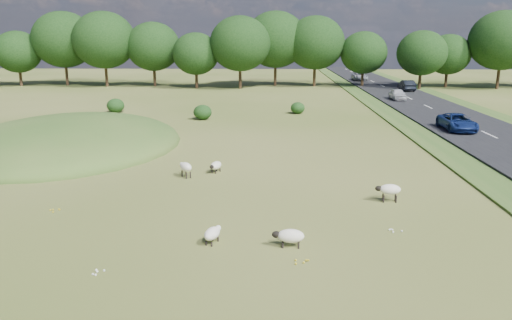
# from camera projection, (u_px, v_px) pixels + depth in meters

# --- Properties ---
(ground) EXTENTS (160.00, 160.00, 0.00)m
(ground) POSITION_uv_depth(u_px,v_px,m) (240.00, 127.00, 43.89)
(ground) COLOR #42581B
(ground) RESTS_ON ground
(mound) EXTENTS (16.00, 20.00, 4.00)m
(mound) POSITION_uv_depth(u_px,v_px,m) (69.00, 145.00, 36.53)
(mound) COLOR #33561E
(mound) RESTS_ON ground
(road) EXTENTS (8.00, 150.00, 0.25)m
(road) POSITION_uv_depth(u_px,v_px,m) (434.00, 110.00, 52.89)
(road) COLOR black
(road) RESTS_ON ground
(treeline) EXTENTS (96.28, 14.66, 11.70)m
(treeline) POSITION_uv_depth(u_px,v_px,m) (248.00, 44.00, 76.71)
(treeline) COLOR black
(treeline) RESTS_ON ground
(shrubs) EXTENTS (20.62, 5.94, 1.47)m
(shrubs) POSITION_uv_depth(u_px,v_px,m) (187.00, 108.00, 50.24)
(shrubs) COLOR black
(shrubs) RESTS_ON ground
(sheep_0) EXTENTS (0.79, 1.16, 0.64)m
(sheep_0) POSITION_uv_depth(u_px,v_px,m) (212.00, 233.00, 19.17)
(sheep_0) COLOR beige
(sheep_0) RESTS_ON ground
(sheep_1) EXTENTS (1.25, 0.60, 0.72)m
(sheep_1) POSITION_uv_depth(u_px,v_px,m) (290.00, 236.00, 18.80)
(sheep_1) COLOR beige
(sheep_1) RESTS_ON ground
(sheep_2) EXTENTS (1.24, 0.59, 0.89)m
(sheep_2) POSITION_uv_depth(u_px,v_px,m) (389.00, 190.00, 23.92)
(sheep_2) COLOR beige
(sheep_2) RESTS_ON ground
(sheep_3) EXTENTS (0.82, 1.18, 0.66)m
(sheep_3) POSITION_uv_depth(u_px,v_px,m) (216.00, 166.00, 29.16)
(sheep_3) COLOR beige
(sheep_3) RESTS_ON ground
(sheep_4) EXTENTS (0.99, 1.19, 0.86)m
(sheep_4) POSITION_uv_depth(u_px,v_px,m) (186.00, 167.00, 28.13)
(sheep_4) COLOR beige
(sheep_4) RESTS_ON ground
(car_0) EXTENTS (1.92, 4.72, 1.37)m
(car_0) POSITION_uv_depth(u_px,v_px,m) (359.00, 68.00, 110.79)
(car_0) COLOR silver
(car_0) RESTS_ON road
(car_2) EXTENTS (1.57, 4.51, 1.48)m
(car_2) POSITION_uv_depth(u_px,v_px,m) (407.00, 85.00, 70.81)
(car_2) COLOR black
(car_2) RESTS_ON road
(car_3) EXTENTS (2.29, 4.96, 1.38)m
(car_3) POSITION_uv_depth(u_px,v_px,m) (360.00, 76.00, 87.35)
(car_3) COLOR #B7BABF
(car_3) RESTS_ON road
(car_4) EXTENTS (2.21, 4.80, 1.33)m
(car_4) POSITION_uv_depth(u_px,v_px,m) (457.00, 122.00, 40.96)
(car_4) COLOR navy
(car_4) RESTS_ON road
(car_5) EXTENTS (1.58, 3.93, 1.34)m
(car_5) POSITION_uv_depth(u_px,v_px,m) (398.00, 94.00, 60.71)
(car_5) COLOR silver
(car_5) RESTS_ON road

